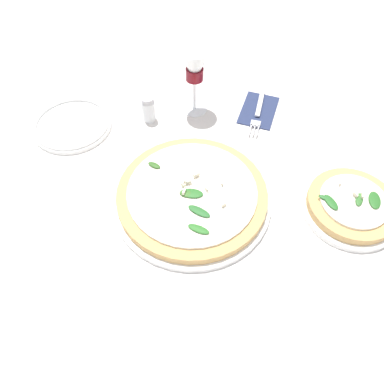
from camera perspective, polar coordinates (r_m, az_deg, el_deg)
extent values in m
plane|color=silver|center=(0.78, -2.94, -1.79)|extent=(6.00, 6.00, 0.00)
cylinder|color=white|center=(0.78, 0.00, -1.07)|extent=(0.33, 0.33, 0.01)
cylinder|color=tan|center=(0.77, 0.00, -0.41)|extent=(0.31, 0.31, 0.02)
cylinder|color=silver|center=(0.76, 0.00, 0.14)|extent=(0.27, 0.27, 0.01)
ellipsoid|color=#29662B|center=(0.72, 1.10, -2.95)|extent=(0.04, 0.05, 0.01)
ellipsoid|color=#2B6A28|center=(0.75, -0.04, 0.05)|extent=(0.03, 0.05, 0.01)
ellipsoid|color=#356324|center=(0.80, -5.77, 4.09)|extent=(0.03, 0.03, 0.01)
ellipsoid|color=#2E7129|center=(0.70, 1.02, -5.67)|extent=(0.03, 0.05, 0.01)
ellipsoid|color=#346725|center=(0.75, -0.20, 0.07)|extent=(0.02, 0.04, 0.01)
cube|color=#EFE5C6|center=(0.76, 4.56, 1.43)|extent=(0.01, 0.01, 0.01)
cube|color=#EFE5C6|center=(0.77, 0.67, 2.67)|extent=(0.01, 0.01, 0.01)
cube|color=#EFE5C6|center=(0.75, 2.28, 0.43)|extent=(0.01, 0.01, 0.00)
cube|color=#EFE5C6|center=(0.76, -1.35, 1.42)|extent=(0.01, 0.01, 0.01)
cube|color=#EFE5C6|center=(0.76, -1.24, 1.02)|extent=(0.00, 0.01, 0.00)
cube|color=#EFE5C6|center=(0.73, 4.90, -1.85)|extent=(0.01, 0.01, 0.01)
cube|color=#EFE5C6|center=(0.75, -1.18, 0.36)|extent=(0.01, 0.01, 0.01)
cube|color=#EFE5C6|center=(0.76, -0.56, 1.56)|extent=(0.01, 0.01, 0.01)
cylinder|color=white|center=(0.83, 22.85, -2.23)|extent=(0.20, 0.20, 0.01)
cylinder|color=tan|center=(0.82, 23.18, -1.63)|extent=(0.18, 0.18, 0.02)
cylinder|color=silver|center=(0.81, 23.44, -1.14)|extent=(0.14, 0.14, 0.01)
ellipsoid|color=#296727|center=(0.78, 20.43, -1.47)|extent=(0.04, 0.03, 0.01)
ellipsoid|color=#296525|center=(0.82, 26.00, -0.85)|extent=(0.05, 0.03, 0.01)
ellipsoid|color=#336B2C|center=(0.81, 24.07, -0.80)|extent=(0.04, 0.02, 0.01)
ellipsoid|color=#2A682B|center=(0.79, 19.81, -1.02)|extent=(0.02, 0.03, 0.01)
cube|color=#EFE5C6|center=(0.81, 24.56, -0.44)|extent=(0.01, 0.01, 0.01)
cube|color=#EFE5C6|center=(0.82, 21.66, 1.32)|extent=(0.01, 0.01, 0.00)
cube|color=#EFE5C6|center=(0.81, 23.68, -0.37)|extent=(0.01, 0.01, 0.01)
cylinder|color=white|center=(0.98, 0.36, 12.64)|extent=(0.07, 0.07, 0.00)
cylinder|color=white|center=(0.96, 0.38, 14.62)|extent=(0.01, 0.01, 0.08)
cone|color=white|center=(0.91, 0.41, 18.70)|extent=(0.08, 0.08, 0.08)
cylinder|color=maroon|center=(0.92, 0.40, 17.54)|extent=(0.04, 0.04, 0.03)
cube|color=navy|center=(0.99, 10.12, 12.24)|extent=(0.15, 0.12, 0.01)
cube|color=silver|center=(1.01, 10.38, 13.43)|extent=(0.12, 0.04, 0.00)
cube|color=silver|center=(0.94, 9.66, 10.25)|extent=(0.02, 0.03, 0.00)
cube|color=silver|center=(0.93, 8.88, 9.36)|extent=(0.04, 0.01, 0.00)
cube|color=silver|center=(0.93, 9.43, 9.25)|extent=(0.04, 0.01, 0.00)
cube|color=silver|center=(0.93, 9.98, 9.14)|extent=(0.04, 0.01, 0.00)
cylinder|color=white|center=(0.98, -17.74, 9.62)|extent=(0.19, 0.19, 0.01)
torus|color=white|center=(0.97, -17.86, 9.96)|extent=(0.18, 0.18, 0.01)
cylinder|color=silver|center=(0.94, -6.61, 12.19)|extent=(0.03, 0.03, 0.06)
cylinder|color=#B7B7BF|center=(0.92, -6.81, 13.77)|extent=(0.03, 0.03, 0.01)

